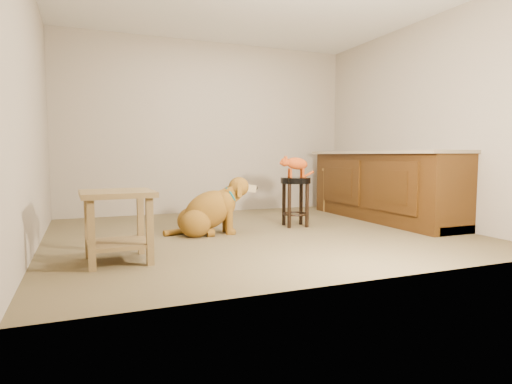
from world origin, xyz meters
name	(u,v)px	position (x,y,z in m)	size (l,w,h in m)	color
floor	(258,233)	(0.00, 0.00, 0.00)	(4.50, 4.00, 0.01)	brown
room_shell	(258,83)	(0.00, 0.00, 1.68)	(4.54, 4.04, 2.62)	#A19682
cabinet_run	(382,188)	(1.94, 0.30, 0.44)	(0.70, 2.56, 0.94)	#40250B
padded_stool	(295,192)	(0.60, 0.27, 0.43)	(0.37, 0.37, 0.61)	black
wood_stool	(339,189)	(1.85, 1.23, 0.35)	(0.46, 0.46, 0.68)	brown
side_table	(118,215)	(-1.57, -0.78, 0.39)	(0.59, 0.59, 0.59)	olive
golden_retriever	(209,212)	(-0.54, 0.14, 0.25)	(1.07, 0.55, 0.68)	brown
tabby_kitten	(295,164)	(0.59, 0.27, 0.77)	(0.49, 0.18, 0.30)	#A23C10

